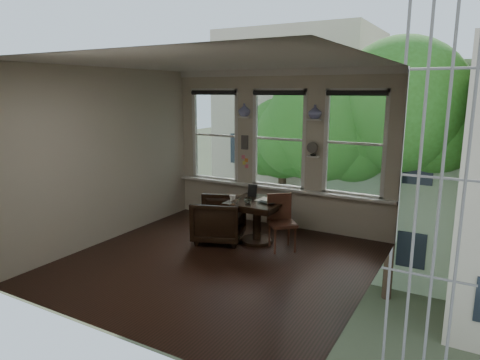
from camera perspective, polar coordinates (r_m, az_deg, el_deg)
The scene contains 25 objects.
ground at distance 6.77m, azimuth -2.96°, elevation -10.86°, with size 4.50×4.50×0.00m, color black.
ceiling at distance 6.26m, azimuth -3.26°, elevation 15.38°, with size 4.50×4.50×0.00m, color silver.
wall_back at distance 8.31m, azimuth 5.29°, elevation 4.10°, with size 4.50×4.50×0.00m, color beige.
wall_front at distance 4.65m, azimuth -18.18°, elevation -2.59°, with size 4.50×4.50×0.00m, color beige.
wall_left at distance 7.78m, azimuth -17.24°, elevation 3.09°, with size 4.50×4.50×0.00m, color beige.
wall_right at distance 5.49m, azimuth 17.11°, elevation -0.37°, with size 4.50×4.50×0.00m, color beige.
window_left at distance 8.97m, azimuth -3.20°, elevation 5.99°, with size 1.10×0.12×1.90m, color white, non-canonical shape.
window_center at distance 8.28m, azimuth 5.32°, elevation 5.47°, with size 1.10×0.12×1.90m, color white, non-canonical shape.
window_right at distance 7.80m, azimuth 15.10°, elevation 4.73°, with size 1.10×0.12×1.90m, color white, non-canonical shape.
shelf_left at distance 8.48m, azimuth 0.57°, elevation 8.38°, with size 0.26×0.16×0.03m, color white.
shelf_right at distance 7.88m, azimuth 9.93°, elevation 7.95°, with size 0.26×0.16×0.03m, color white.
intercom at distance 8.55m, azimuth 0.66°, elevation 5.05°, with size 0.14×0.06×0.28m, color #59544F.
sticky_notes at distance 8.60m, azimuth 0.67°, elevation 2.74°, with size 0.16×0.01×0.24m, color pink, non-canonical shape.
desk_fan at distance 7.92m, azimuth 9.73°, elevation 3.83°, with size 0.20×0.20×0.24m, color #59544F, non-canonical shape.
vase_left at distance 8.47m, azimuth 0.58°, elevation 9.32°, with size 0.24×0.24×0.25m, color white.
vase_right at distance 7.88m, azimuth 9.96°, elevation 8.96°, with size 0.24×0.24×0.25m, color white.
table at distance 7.48m, azimuth 2.27°, elevation -5.57°, with size 0.90×0.90×0.75m, color black, non-canonical shape.
armchair_left at distance 7.55m, azimuth -2.89°, elevation -5.30°, with size 0.83×0.85×0.78m, color black.
cushion_red at distance 7.53m, azimuth -2.90°, elevation -4.85°, with size 0.45×0.45×0.06m, color maroon.
side_chair_right at distance 7.14m, azimuth 5.66°, elevation -5.76°, with size 0.42×0.42×0.92m, color #412017, non-canonical shape.
laptop at distance 7.17m, azimuth 3.33°, elevation -3.12°, with size 0.30×0.19×0.02m, color black.
mug at distance 7.36m, azimuth -0.99°, elevation -2.39°, with size 0.11×0.11×0.10m, color white.
drinking_glass at distance 7.17m, azimuth 1.03°, elevation -2.78°, with size 0.13×0.13×0.10m, color white.
tablet at distance 7.63m, azimuth 1.66°, elevation -1.43°, with size 0.16×0.02×0.22m, color black.
papers at distance 7.46m, azimuth 3.24°, elevation -2.61°, with size 0.22×0.30×0.00m, color silver.
Camera 1 is at (3.37, -5.26, 2.61)m, focal length 32.00 mm.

